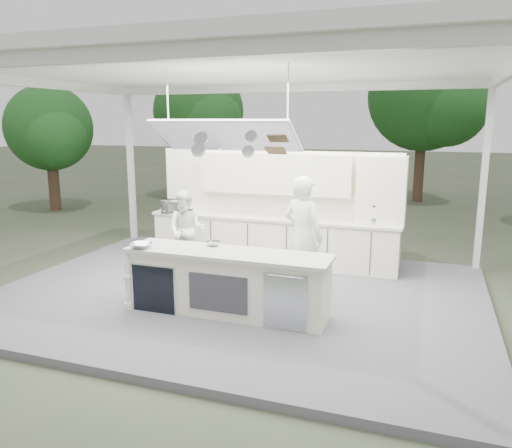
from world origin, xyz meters
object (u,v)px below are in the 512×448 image
at_px(back_counter, 272,240).
at_px(head_chef, 303,236).
at_px(demo_island, 226,282).
at_px(sous_chef, 186,230).

height_order(back_counter, head_chef, head_chef).
bearing_deg(back_counter, demo_island, -86.37).
relative_size(demo_island, sous_chef, 2.03).
relative_size(head_chef, sous_chef, 1.30).
xyz_separation_m(head_chef, sous_chef, (-2.49, 0.70, -0.23)).
bearing_deg(demo_island, sous_chef, 130.76).
bearing_deg(demo_island, back_counter, 93.63).
bearing_deg(head_chef, sous_chef, 8.22).
bearing_deg(head_chef, back_counter, -33.37).
xyz_separation_m(demo_island, sous_chef, (-1.61, 1.87, 0.29)).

